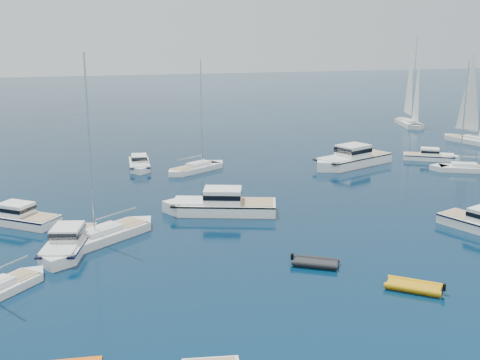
{
  "coord_description": "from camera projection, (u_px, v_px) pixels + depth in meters",
  "views": [
    {
      "loc": [
        -18.83,
        -32.61,
        16.96
      ],
      "look_at": [
        -3.52,
        23.68,
        2.2
      ],
      "focal_mm": 44.75,
      "sensor_mm": 36.0,
      "label": 1
    }
  ],
  "objects": [
    {
      "name": "tender_yellow",
      "position": [
        413.0,
        290.0,
        40.08
      ],
      "size": [
        4.32,
        4.07,
        0.95
      ],
      "primitive_type": null,
      "rotation": [
        0.0,
        0.0,
        0.89
      ],
      "color": "#CB8C0B",
      "rests_on": "ground"
    },
    {
      "name": "motor_cruiser_horizon",
      "position": [
        140.0,
        168.0,
        75.06
      ],
      "size": [
        3.03,
        8.32,
        2.14
      ],
      "primitive_type": null,
      "rotation": [
        0.0,
        0.0,
        3.08
      ],
      "color": "white",
      "rests_on": "ground"
    },
    {
      "name": "motor_cruiser_far_l",
      "position": [
        16.0,
        223.0,
        53.85
      ],
      "size": [
        9.0,
        7.81,
        2.41
      ],
      "primitive_type": null,
      "rotation": [
        0.0,
        0.0,
        0.92
      ],
      "color": "white",
      "rests_on": "ground"
    },
    {
      "name": "sailboat_sails_far",
      "position": [
        409.0,
        125.0,
        108.29
      ],
      "size": [
        5.31,
        11.69,
        16.64
      ],
      "primitive_type": null,
      "rotation": [
        0.0,
        0.0,
        2.92
      ],
      "color": "silver",
      "rests_on": "ground"
    },
    {
      "name": "sailboat_mid_r",
      "position": [
        467.0,
        171.0,
        73.42
      ],
      "size": [
        9.53,
        6.26,
        13.81
      ],
      "primitive_type": null,
      "rotation": [
        0.0,
        0.0,
        1.12
      ],
      "color": "white",
      "rests_on": "ground"
    },
    {
      "name": "motor_cruiser_centre",
      "position": [
        220.0,
        213.0,
        56.85
      ],
      "size": [
        12.15,
        6.9,
        3.05
      ],
      "primitive_type": null,
      "rotation": [
        0.0,
        0.0,
        1.26
      ],
      "color": "white",
      "rests_on": "ground"
    },
    {
      "name": "tender_grey_near",
      "position": [
        316.0,
        265.0,
        44.15
      ],
      "size": [
        4.04,
        3.49,
        0.95
      ],
      "primitive_type": null,
      "rotation": [
        0.0,
        0.0,
        4.18
      ],
      "color": "black",
      "rests_on": "ground"
    },
    {
      "name": "sailboat_sails_r",
      "position": [
        471.0,
        143.0,
        91.7
      ],
      "size": [
        5.69,
        11.0,
        15.65
      ],
      "primitive_type": null,
      "rotation": [
        0.0,
        0.0,
        3.43
      ],
      "color": "white",
      "rests_on": "ground"
    },
    {
      "name": "motor_cruiser_left",
      "position": [
        68.0,
        250.0,
        47.16
      ],
      "size": [
        5.1,
        9.93,
        2.5
      ],
      "primitive_type": null,
      "rotation": [
        0.0,
        0.0,
        2.9
      ],
      "color": "silver",
      "rests_on": "ground"
    },
    {
      "name": "ground",
      "position": [
        385.0,
        294.0,
        39.46
      ],
      "size": [
        400.0,
        400.0,
        0.0
      ],
      "primitive_type": "plane",
      "color": "#072B49",
      "rests_on": "ground"
    },
    {
      "name": "motor_cruiser_far_r",
      "position": [
        430.0,
        160.0,
        79.77
      ],
      "size": [
        7.93,
        5.87,
        2.04
      ],
      "primitive_type": null,
      "rotation": [
        0.0,
        0.0,
        4.2
      ],
      "color": "white",
      "rests_on": "ground"
    },
    {
      "name": "motor_cruiser_distant",
      "position": [
        351.0,
        165.0,
        76.58
      ],
      "size": [
        13.35,
        8.73,
        3.37
      ],
      "primitive_type": null,
      "rotation": [
        0.0,
        0.0,
        1.98
      ],
      "color": "white",
      "rests_on": "ground"
    },
    {
      "name": "sailboat_centre",
      "position": [
        197.0,
        171.0,
        73.68
      ],
      "size": [
        9.37,
        7.14,
        13.97
      ],
      "primitive_type": null,
      "rotation": [
        0.0,
        0.0,
        5.27
      ],
      "color": "white",
      "rests_on": "ground"
    },
    {
      "name": "sailboat_mid_l",
      "position": [
        106.0,
        239.0,
        49.77
      ],
      "size": [
        10.32,
        8.73,
        15.88
      ],
      "primitive_type": null,
      "rotation": [
        0.0,
        0.0,
        2.21
      ],
      "color": "silver",
      "rests_on": "ground"
    }
  ]
}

